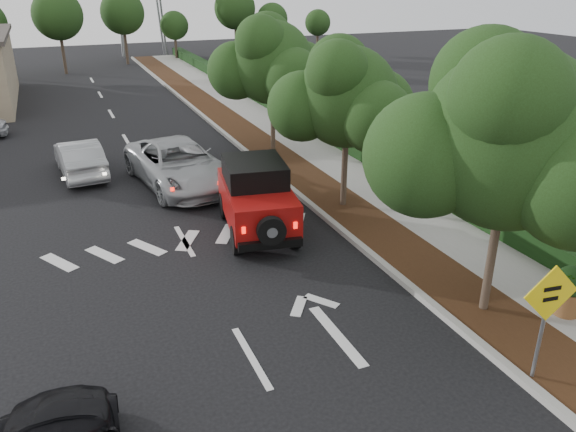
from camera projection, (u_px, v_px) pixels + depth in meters
ground at (251, 357)px, 11.65m from camera, size 120.00×120.00×0.00m
curb at (260, 163)px, 23.41m from camera, size 0.20×70.00×0.15m
planting_strip at (282, 160)px, 23.77m from camera, size 1.80×70.00×0.12m
sidewalk at (322, 155)px, 24.45m from camera, size 2.00×70.00×0.12m
hedge at (351, 144)px, 24.81m from camera, size 0.80×70.00×0.80m
transmission_tower at (145, 56)px, 54.39m from camera, size 7.00×4.00×28.00m
street_tree_near at (483, 312)px, 13.22m from camera, size 3.80×3.80×5.92m
street_tree_mid at (343, 207)px, 19.14m from camera, size 3.20×3.20×5.32m
street_tree_far at (273, 155)px, 24.64m from camera, size 3.40×3.40×5.62m
red_jeep at (256, 196)px, 17.08m from camera, size 2.50×4.44×2.19m
silver_suv_ahead at (179, 164)px, 20.83m from camera, size 3.51×6.24×1.65m
silver_sedan_oncoming at (80, 158)px, 21.96m from camera, size 1.84×4.37×1.40m
speed_hump_sign at (547, 307)px, 10.28m from camera, size 1.15×0.16×2.45m
terracotta_planter at (571, 286)px, 12.66m from camera, size 0.72×0.72×1.26m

